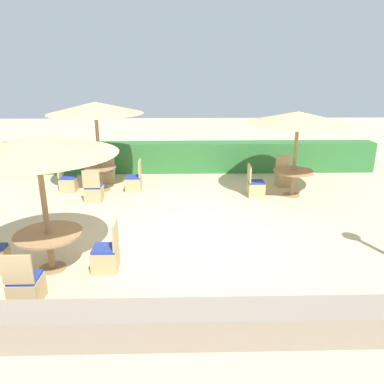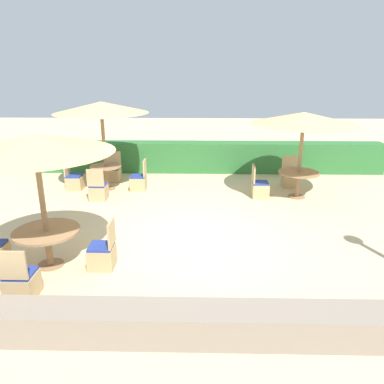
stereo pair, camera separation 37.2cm
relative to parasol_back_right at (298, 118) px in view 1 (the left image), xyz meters
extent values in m
plane|color=#D1BA8C|center=(-2.94, -2.89, -2.23)|extent=(40.00, 40.00, 0.00)
cube|color=#2D6B33|center=(-2.94, 2.72, -1.71)|extent=(13.00, 0.70, 1.04)
cube|color=gray|center=(-2.94, -5.93, -1.99)|extent=(10.00, 0.56, 0.47)
cylinder|color=#93704C|center=(0.00, 0.00, -1.07)|extent=(0.10, 0.10, 2.32)
cone|color=tan|center=(0.00, 0.00, 0.01)|extent=(2.82, 2.82, 0.32)
cylinder|color=#93704C|center=(0.00, 0.00, -2.21)|extent=(0.48, 0.48, 0.03)
cylinder|color=#93704C|center=(0.00, 0.00, -1.87)|extent=(0.12, 0.12, 0.70)
cylinder|color=#93704C|center=(0.00, 0.00, -1.50)|extent=(1.13, 1.13, 0.04)
cube|color=tan|center=(-1.05, -0.02, -2.03)|extent=(0.46, 0.46, 0.40)
cube|color=#233893|center=(-1.05, -0.02, -1.80)|extent=(0.42, 0.42, 0.05)
cube|color=tan|center=(-1.26, -0.02, -1.54)|extent=(0.04, 0.46, 0.48)
cube|color=tan|center=(0.01, 0.96, -2.03)|extent=(0.46, 0.46, 0.40)
cube|color=#233893|center=(0.01, 0.96, -1.80)|extent=(0.42, 0.42, 0.05)
cube|color=tan|center=(0.01, 1.17, -1.54)|extent=(0.46, 0.04, 0.48)
cylinder|color=#93704C|center=(-5.59, 0.62, -0.96)|extent=(0.10, 0.10, 2.53)
cone|color=tan|center=(-5.59, 0.62, 0.22)|extent=(2.71, 2.71, 0.32)
cylinder|color=#93704C|center=(-5.59, 0.62, -2.21)|extent=(0.48, 0.48, 0.03)
cylinder|color=#93704C|center=(-5.59, 0.62, -1.88)|extent=(0.12, 0.12, 0.69)
cylinder|color=#93704C|center=(-5.59, 0.62, -1.52)|extent=(0.94, 0.94, 0.04)
cube|color=tan|center=(-6.55, 0.58, -2.03)|extent=(0.46, 0.46, 0.40)
cube|color=#233893|center=(-6.55, 0.58, -1.80)|extent=(0.42, 0.42, 0.05)
cube|color=tan|center=(-6.76, 0.58, -1.54)|extent=(0.04, 0.46, 0.48)
cube|color=tan|center=(-5.60, -0.32, -2.03)|extent=(0.46, 0.46, 0.40)
cube|color=#233893|center=(-5.60, -0.32, -1.80)|extent=(0.42, 0.42, 0.05)
cube|color=tan|center=(-5.60, -0.53, -1.54)|extent=(0.46, 0.04, 0.48)
cube|color=tan|center=(-5.59, 1.49, -2.03)|extent=(0.46, 0.46, 0.40)
cube|color=#233893|center=(-5.59, 1.49, -1.80)|extent=(0.42, 0.42, 0.05)
cube|color=tan|center=(-5.59, 1.70, -1.54)|extent=(0.46, 0.04, 0.48)
cube|color=tan|center=(-4.62, 0.57, -2.03)|extent=(0.46, 0.46, 0.40)
cube|color=#233893|center=(-4.62, 0.57, -1.80)|extent=(0.42, 0.42, 0.05)
cube|color=tan|center=(-4.41, 0.57, -1.54)|extent=(0.04, 0.46, 0.48)
cylinder|color=#93704C|center=(-5.56, -4.00, -1.03)|extent=(0.10, 0.10, 2.40)
cone|color=tan|center=(-5.56, -4.00, 0.09)|extent=(2.68, 2.68, 0.32)
cylinder|color=#93704C|center=(-5.56, -4.00, -2.21)|extent=(0.48, 0.48, 0.03)
cylinder|color=#93704C|center=(-5.56, -4.00, -1.89)|extent=(0.12, 0.12, 0.68)
cylinder|color=#93704C|center=(-5.56, -4.00, -1.53)|extent=(1.19, 1.19, 0.04)
cube|color=tan|center=(-5.61, -5.01, -2.03)|extent=(0.46, 0.46, 0.40)
cube|color=#233893|center=(-5.61, -5.01, -1.80)|extent=(0.42, 0.42, 0.05)
cube|color=tan|center=(-5.61, -5.22, -1.54)|extent=(0.46, 0.04, 0.48)
cube|color=tan|center=(-4.57, -4.04, -2.03)|extent=(0.46, 0.46, 0.40)
cube|color=#233893|center=(-4.57, -4.04, -1.80)|extent=(0.42, 0.42, 0.05)
cube|color=tan|center=(-4.36, -4.04, -1.54)|extent=(0.04, 0.46, 0.48)
camera|label=1|loc=(-3.14, -10.16, 1.32)|focal=35.00mm
camera|label=2|loc=(-2.77, -10.16, 1.32)|focal=35.00mm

